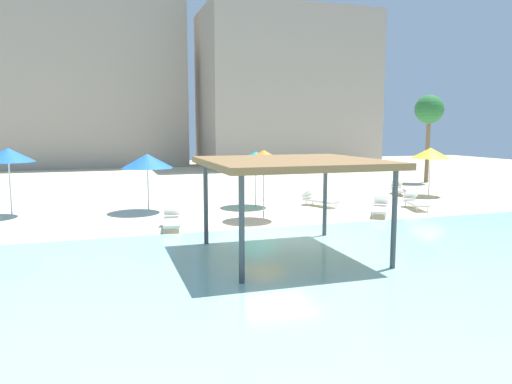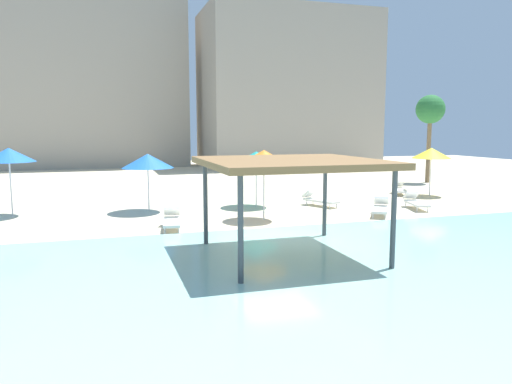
{
  "view_description": "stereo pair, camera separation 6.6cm",
  "coord_description": "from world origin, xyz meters",
  "px_view_note": "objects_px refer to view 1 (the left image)",
  "views": [
    {
      "loc": [
        -5.51,
        -14.95,
        3.64
      ],
      "look_at": [
        -0.14,
        2.0,
        1.3
      ],
      "focal_mm": 34.06,
      "sensor_mm": 36.0,
      "label": 1
    },
    {
      "loc": [
        -5.44,
        -14.97,
        3.64
      ],
      "look_at": [
        -0.14,
        2.0,
        1.3
      ],
      "focal_mm": 34.06,
      "sensor_mm": 36.0,
      "label": 2
    }
  ],
  "objects_px": {
    "beach_umbrella_teal_0": "(256,158)",
    "beach_umbrella_yellow_6": "(431,153)",
    "lounge_chair_4": "(380,207)",
    "beach_umbrella_blue_1": "(8,155)",
    "beach_umbrella_blue_4": "(147,161)",
    "lounge_chair_2": "(172,220)",
    "palm_tree_0": "(429,111)",
    "lounge_chair_1": "(415,201)",
    "lounge_chair_3": "(398,188)",
    "shade_pavilion": "(291,165)",
    "beach_umbrella_orange_3": "(264,157)",
    "lounge_chair_5": "(318,199)"
  },
  "relations": [
    {
      "from": "beach_umbrella_teal_0",
      "to": "beach_umbrella_yellow_6",
      "type": "distance_m",
      "value": 10.12
    },
    {
      "from": "lounge_chair_4",
      "to": "beach_umbrella_teal_0",
      "type": "bearing_deg",
      "value": -96.31
    },
    {
      "from": "beach_umbrella_blue_1",
      "to": "beach_umbrella_blue_4",
      "type": "distance_m",
      "value": 5.59
    },
    {
      "from": "lounge_chair_2",
      "to": "palm_tree_0",
      "type": "bearing_deg",
      "value": 126.87
    },
    {
      "from": "lounge_chair_1",
      "to": "lounge_chair_3",
      "type": "xyz_separation_m",
      "value": [
        2.05,
        4.36,
        0.0
      ]
    },
    {
      "from": "shade_pavilion",
      "to": "palm_tree_0",
      "type": "distance_m",
      "value": 21.92
    },
    {
      "from": "beach_umbrella_teal_0",
      "to": "palm_tree_0",
      "type": "bearing_deg",
      "value": 23.88
    },
    {
      "from": "lounge_chair_2",
      "to": "lounge_chair_3",
      "type": "distance_m",
      "value": 14.32
    },
    {
      "from": "beach_umbrella_orange_3",
      "to": "lounge_chair_4",
      "type": "xyz_separation_m",
      "value": [
        5.0,
        -0.56,
        -2.18
      ]
    },
    {
      "from": "beach_umbrella_orange_3",
      "to": "palm_tree_0",
      "type": "distance_m",
      "value": 17.64
    },
    {
      "from": "beach_umbrella_teal_0",
      "to": "beach_umbrella_orange_3",
      "type": "distance_m",
      "value": 3.27
    },
    {
      "from": "lounge_chair_2",
      "to": "palm_tree_0",
      "type": "distance_m",
      "value": 21.56
    },
    {
      "from": "lounge_chair_1",
      "to": "lounge_chair_4",
      "type": "height_order",
      "value": "same"
    },
    {
      "from": "shade_pavilion",
      "to": "lounge_chair_4",
      "type": "bearing_deg",
      "value": 39.8
    },
    {
      "from": "shade_pavilion",
      "to": "palm_tree_0",
      "type": "relative_size",
      "value": 0.82
    },
    {
      "from": "lounge_chair_2",
      "to": "lounge_chair_4",
      "type": "xyz_separation_m",
      "value": [
        8.76,
        0.13,
        0.0
      ]
    },
    {
      "from": "beach_umbrella_teal_0",
      "to": "beach_umbrella_blue_4",
      "type": "relative_size",
      "value": 1.02
    },
    {
      "from": "lounge_chair_3",
      "to": "palm_tree_0",
      "type": "height_order",
      "value": "palm_tree_0"
    },
    {
      "from": "shade_pavilion",
      "to": "beach_umbrella_blue_1",
      "type": "distance_m",
      "value": 12.89
    },
    {
      "from": "shade_pavilion",
      "to": "beach_umbrella_blue_4",
      "type": "xyz_separation_m",
      "value": [
        -3.19,
        8.87,
        -0.4
      ]
    },
    {
      "from": "lounge_chair_1",
      "to": "beach_umbrella_blue_4",
      "type": "bearing_deg",
      "value": -88.46
    },
    {
      "from": "beach_umbrella_yellow_6",
      "to": "palm_tree_0",
      "type": "bearing_deg",
      "value": 54.36
    },
    {
      "from": "shade_pavilion",
      "to": "lounge_chair_1",
      "type": "bearing_deg",
      "value": 35.47
    },
    {
      "from": "shade_pavilion",
      "to": "lounge_chair_4",
      "type": "xyz_separation_m",
      "value": [
        6.06,
        5.05,
        -2.29
      ]
    },
    {
      "from": "beach_umbrella_blue_1",
      "to": "lounge_chair_4",
      "type": "distance_m",
      "value": 15.6
    },
    {
      "from": "shade_pavilion",
      "to": "lounge_chair_4",
      "type": "height_order",
      "value": "shade_pavilion"
    },
    {
      "from": "lounge_chair_3",
      "to": "lounge_chair_4",
      "type": "relative_size",
      "value": 1.04
    },
    {
      "from": "beach_umbrella_yellow_6",
      "to": "beach_umbrella_teal_0",
      "type": "bearing_deg",
      "value": -176.13
    },
    {
      "from": "beach_umbrella_blue_4",
      "to": "lounge_chair_1",
      "type": "xyz_separation_m",
      "value": [
        11.66,
        -2.84,
        -1.9
      ]
    },
    {
      "from": "lounge_chair_5",
      "to": "palm_tree_0",
      "type": "relative_size",
      "value": 0.34
    },
    {
      "from": "lounge_chair_2",
      "to": "beach_umbrella_orange_3",
      "type": "bearing_deg",
      "value": 108.64
    },
    {
      "from": "beach_umbrella_teal_0",
      "to": "beach_umbrella_blue_4",
      "type": "distance_m",
      "value": 4.92
    },
    {
      "from": "shade_pavilion",
      "to": "lounge_chair_5",
      "type": "distance_m",
      "value": 9.55
    },
    {
      "from": "lounge_chair_1",
      "to": "lounge_chair_3",
      "type": "bearing_deg",
      "value": 170.03
    },
    {
      "from": "beach_umbrella_blue_4",
      "to": "lounge_chair_1",
      "type": "distance_m",
      "value": 12.15
    },
    {
      "from": "beach_umbrella_teal_0",
      "to": "lounge_chair_1",
      "type": "distance_m",
      "value": 7.54
    },
    {
      "from": "shade_pavilion",
      "to": "beach_umbrella_yellow_6",
      "type": "height_order",
      "value": "shade_pavilion"
    },
    {
      "from": "lounge_chair_2",
      "to": "lounge_chair_4",
      "type": "bearing_deg",
      "value": 99.06
    },
    {
      "from": "lounge_chair_3",
      "to": "shade_pavilion",
      "type": "bearing_deg",
      "value": -19.93
    },
    {
      "from": "beach_umbrella_yellow_6",
      "to": "lounge_chair_4",
      "type": "xyz_separation_m",
      "value": [
        -5.77,
        -4.44,
        -1.98
      ]
    },
    {
      "from": "shade_pavilion",
      "to": "beach_umbrella_orange_3",
      "type": "height_order",
      "value": "beach_umbrella_orange_3"
    },
    {
      "from": "beach_umbrella_teal_0",
      "to": "palm_tree_0",
      "type": "height_order",
      "value": "palm_tree_0"
    },
    {
      "from": "shade_pavilion",
      "to": "beach_umbrella_orange_3",
      "type": "xyz_separation_m",
      "value": [
        1.06,
        5.61,
        -0.11
      ]
    },
    {
      "from": "beach_umbrella_teal_0",
      "to": "beach_umbrella_yellow_6",
      "type": "height_order",
      "value": "beach_umbrella_yellow_6"
    },
    {
      "from": "beach_umbrella_teal_0",
      "to": "shade_pavilion",
      "type": "bearing_deg",
      "value": -101.16
    },
    {
      "from": "beach_umbrella_blue_1",
      "to": "palm_tree_0",
      "type": "distance_m",
      "value": 25.26
    },
    {
      "from": "lounge_chair_1",
      "to": "palm_tree_0",
      "type": "xyz_separation_m",
      "value": [
        7.34,
        9.0,
        4.43
      ]
    },
    {
      "from": "shade_pavilion",
      "to": "lounge_chair_3",
      "type": "distance_m",
      "value": 14.96
    },
    {
      "from": "lounge_chair_1",
      "to": "beach_umbrella_blue_1",
      "type": "bearing_deg",
      "value": -86.09
    },
    {
      "from": "lounge_chair_2",
      "to": "beach_umbrella_teal_0",
      "type": "bearing_deg",
      "value": 139.37
    }
  ]
}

